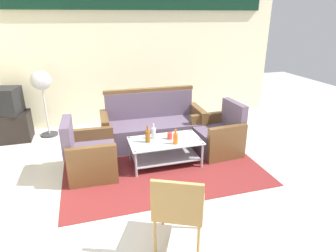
{
  "coord_description": "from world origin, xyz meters",
  "views": [
    {
      "loc": [
        -0.93,
        -3.0,
        2.2
      ],
      "look_at": [
        0.18,
        0.81,
        0.65
      ],
      "focal_mm": 30.5,
      "sensor_mm": 36.0,
      "label": 1
    }
  ],
  "objects_px": {
    "armchair_left": "(90,156)",
    "television": "(2,101)",
    "armchair_right": "(218,136)",
    "tv_stand": "(7,127)",
    "coffee_table": "(165,148)",
    "wicker_chair": "(178,206)",
    "bottle_orange": "(176,138)",
    "couch": "(153,127)",
    "pedestal_fan": "(41,84)",
    "bottle_clear": "(153,133)",
    "bottle_brown": "(148,136)",
    "cup": "(170,136)"
  },
  "relations": [
    {
      "from": "cup",
      "to": "bottle_clear",
      "type": "bearing_deg",
      "value": 158.44
    },
    {
      "from": "wicker_chair",
      "to": "bottle_orange",
      "type": "bearing_deg",
      "value": 98.99
    },
    {
      "from": "television",
      "to": "pedestal_fan",
      "type": "distance_m",
      "value": 0.74
    },
    {
      "from": "coffee_table",
      "to": "bottle_clear",
      "type": "height_order",
      "value": "bottle_clear"
    },
    {
      "from": "coffee_table",
      "to": "cup",
      "type": "bearing_deg",
      "value": 22.09
    },
    {
      "from": "armchair_left",
      "to": "coffee_table",
      "type": "relative_size",
      "value": 0.77
    },
    {
      "from": "bottle_clear",
      "to": "bottle_brown",
      "type": "height_order",
      "value": "bottle_brown"
    },
    {
      "from": "coffee_table",
      "to": "tv_stand",
      "type": "height_order",
      "value": "tv_stand"
    },
    {
      "from": "bottle_clear",
      "to": "bottle_brown",
      "type": "distance_m",
      "value": 0.16
    },
    {
      "from": "bottle_orange",
      "to": "tv_stand",
      "type": "height_order",
      "value": "bottle_orange"
    },
    {
      "from": "pedestal_fan",
      "to": "armchair_left",
      "type": "bearing_deg",
      "value": -67.1
    },
    {
      "from": "tv_stand",
      "to": "wicker_chair",
      "type": "xyz_separation_m",
      "value": [
        2.21,
        -3.41,
        0.23
      ]
    },
    {
      "from": "armchair_left",
      "to": "coffee_table",
      "type": "height_order",
      "value": "armchair_left"
    },
    {
      "from": "armchair_right",
      "to": "bottle_clear",
      "type": "bearing_deg",
      "value": 88.09
    },
    {
      "from": "couch",
      "to": "television",
      "type": "xyz_separation_m",
      "value": [
        -2.56,
        0.9,
        0.44
      ]
    },
    {
      "from": "couch",
      "to": "bottle_orange",
      "type": "height_order",
      "value": "couch"
    },
    {
      "from": "tv_stand",
      "to": "armchair_left",
      "type": "bearing_deg",
      "value": -49.77
    },
    {
      "from": "armchair_left",
      "to": "cup",
      "type": "height_order",
      "value": "armchair_left"
    },
    {
      "from": "couch",
      "to": "bottle_brown",
      "type": "bearing_deg",
      "value": 72.93
    },
    {
      "from": "television",
      "to": "armchair_right",
      "type": "bearing_deg",
      "value": 169.36
    },
    {
      "from": "cup",
      "to": "television",
      "type": "distance_m",
      "value": 3.14
    },
    {
      "from": "armchair_right",
      "to": "tv_stand",
      "type": "height_order",
      "value": "armchair_right"
    },
    {
      "from": "armchair_left",
      "to": "television",
      "type": "distance_m",
      "value": 2.26
    },
    {
      "from": "armchair_left",
      "to": "television",
      "type": "bearing_deg",
      "value": -137.56
    },
    {
      "from": "armchair_right",
      "to": "television",
      "type": "height_order",
      "value": "television"
    },
    {
      "from": "armchair_left",
      "to": "tv_stand",
      "type": "relative_size",
      "value": 1.06
    },
    {
      "from": "bottle_brown",
      "to": "television",
      "type": "relative_size",
      "value": 0.39
    },
    {
      "from": "pedestal_fan",
      "to": "coffee_table",
      "type": "bearing_deg",
      "value": -43.43
    },
    {
      "from": "bottle_brown",
      "to": "tv_stand",
      "type": "distance_m",
      "value": 2.86
    },
    {
      "from": "armchair_left",
      "to": "pedestal_fan",
      "type": "height_order",
      "value": "pedestal_fan"
    },
    {
      "from": "bottle_brown",
      "to": "wicker_chair",
      "type": "height_order",
      "value": "wicker_chair"
    },
    {
      "from": "armchair_right",
      "to": "tv_stand",
      "type": "distance_m",
      "value": 3.86
    },
    {
      "from": "bottle_orange",
      "to": "cup",
      "type": "relative_size",
      "value": 2.28
    },
    {
      "from": "armchair_right",
      "to": "cup",
      "type": "xyz_separation_m",
      "value": [
        -0.9,
        -0.14,
        0.17
      ]
    },
    {
      "from": "bottle_clear",
      "to": "bottle_brown",
      "type": "xyz_separation_m",
      "value": [
        -0.11,
        -0.11,
        0.01
      ]
    },
    {
      "from": "bottle_orange",
      "to": "bottle_clear",
      "type": "distance_m",
      "value": 0.39
    },
    {
      "from": "armchair_left",
      "to": "bottle_orange",
      "type": "relative_size",
      "value": 3.72
    },
    {
      "from": "armchair_right",
      "to": "wicker_chair",
      "type": "bearing_deg",
      "value": 140.18
    },
    {
      "from": "coffee_table",
      "to": "cup",
      "type": "height_order",
      "value": "cup"
    },
    {
      "from": "cup",
      "to": "television",
      "type": "relative_size",
      "value": 0.15
    },
    {
      "from": "couch",
      "to": "bottle_brown",
      "type": "distance_m",
      "value": 0.87
    },
    {
      "from": "couch",
      "to": "television",
      "type": "bearing_deg",
      "value": -18.08
    },
    {
      "from": "wicker_chair",
      "to": "cup",
      "type": "bearing_deg",
      "value": 101.69
    },
    {
      "from": "couch",
      "to": "bottle_clear",
      "type": "height_order",
      "value": "couch"
    },
    {
      "from": "television",
      "to": "pedestal_fan",
      "type": "bearing_deg",
      "value": -163.23
    },
    {
      "from": "couch",
      "to": "tv_stand",
      "type": "relative_size",
      "value": 2.27
    },
    {
      "from": "television",
      "to": "pedestal_fan",
      "type": "xyz_separation_m",
      "value": [
        0.69,
        0.05,
        0.25
      ]
    },
    {
      "from": "coffee_table",
      "to": "bottle_orange",
      "type": "xyz_separation_m",
      "value": [
        0.11,
        -0.16,
        0.23
      ]
    },
    {
      "from": "coffee_table",
      "to": "television",
      "type": "height_order",
      "value": "television"
    },
    {
      "from": "armchair_left",
      "to": "bottle_brown",
      "type": "distance_m",
      "value": 0.89
    }
  ]
}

